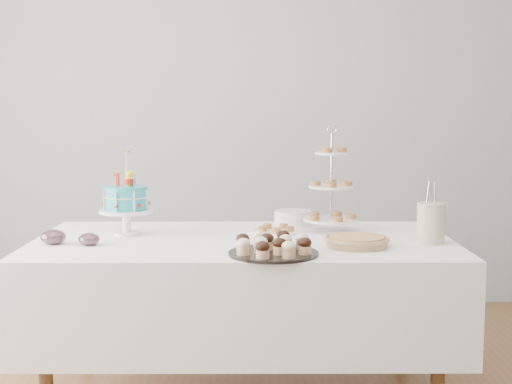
{
  "coord_description": "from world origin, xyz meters",
  "views": [
    {
      "loc": [
        0.05,
        -2.94,
        1.37
      ],
      "look_at": [
        0.06,
        0.3,
        0.99
      ],
      "focal_mm": 50.0,
      "sensor_mm": 36.0,
      "label": 1
    }
  ],
  "objects_px": {
    "pie": "(357,241)",
    "utensil_pitcher": "(431,221)",
    "birthday_cake": "(127,212)",
    "jam_bowl_b": "(89,239)",
    "pastry_plate": "(276,230)",
    "jam_bowl_a": "(53,237)",
    "cupcake_tray": "(273,245)",
    "tiered_stand": "(331,187)",
    "plate_stack": "(293,218)",
    "table": "(243,287)"
  },
  "relations": [
    {
      "from": "pie",
      "to": "utensil_pitcher",
      "type": "height_order",
      "value": "utensil_pitcher"
    },
    {
      "from": "birthday_cake",
      "to": "pie",
      "type": "distance_m",
      "value": 1.1
    },
    {
      "from": "jam_bowl_b",
      "to": "utensil_pitcher",
      "type": "bearing_deg",
      "value": 1.87
    },
    {
      "from": "birthday_cake",
      "to": "pastry_plate",
      "type": "distance_m",
      "value": 0.72
    },
    {
      "from": "birthday_cake",
      "to": "jam_bowl_a",
      "type": "xyz_separation_m",
      "value": [
        -0.28,
        -0.24,
        -0.08
      ]
    },
    {
      "from": "pie",
      "to": "utensil_pitcher",
      "type": "xyz_separation_m",
      "value": [
        0.34,
        0.08,
        0.07
      ]
    },
    {
      "from": "birthday_cake",
      "to": "jam_bowl_b",
      "type": "height_order",
      "value": "birthday_cake"
    },
    {
      "from": "cupcake_tray",
      "to": "pie",
      "type": "bearing_deg",
      "value": 25.83
    },
    {
      "from": "jam_bowl_b",
      "to": "utensil_pitcher",
      "type": "xyz_separation_m",
      "value": [
        1.52,
        0.05,
        0.07
      ]
    },
    {
      "from": "tiered_stand",
      "to": "utensil_pitcher",
      "type": "height_order",
      "value": "tiered_stand"
    },
    {
      "from": "plate_stack",
      "to": "jam_bowl_b",
      "type": "xyz_separation_m",
      "value": [
        -0.93,
        -0.55,
        -0.01
      ]
    },
    {
      "from": "birthday_cake",
      "to": "tiered_stand",
      "type": "distance_m",
      "value": 0.99
    },
    {
      "from": "jam_bowl_b",
      "to": "utensil_pitcher",
      "type": "height_order",
      "value": "utensil_pitcher"
    },
    {
      "from": "pie",
      "to": "jam_bowl_a",
      "type": "distance_m",
      "value": 1.34
    },
    {
      "from": "cupcake_tray",
      "to": "jam_bowl_b",
      "type": "relative_size",
      "value": 3.98
    },
    {
      "from": "pie",
      "to": "table",
      "type": "bearing_deg",
      "value": 160.02
    },
    {
      "from": "utensil_pitcher",
      "to": "jam_bowl_b",
      "type": "bearing_deg",
      "value": -170.38
    },
    {
      "from": "pastry_plate",
      "to": "cupcake_tray",
      "type": "bearing_deg",
      "value": -92.93
    },
    {
      "from": "cupcake_tray",
      "to": "pastry_plate",
      "type": "distance_m",
      "value": 0.53
    },
    {
      "from": "pastry_plate",
      "to": "jam_bowl_a",
      "type": "bearing_deg",
      "value": -163.69
    },
    {
      "from": "jam_bowl_b",
      "to": "utensil_pitcher",
      "type": "distance_m",
      "value": 1.52
    },
    {
      "from": "table",
      "to": "jam_bowl_b",
      "type": "bearing_deg",
      "value": -167.46
    },
    {
      "from": "birthday_cake",
      "to": "tiered_stand",
      "type": "height_order",
      "value": "tiered_stand"
    },
    {
      "from": "jam_bowl_b",
      "to": "table",
      "type": "bearing_deg",
      "value": 12.54
    },
    {
      "from": "pie",
      "to": "tiered_stand",
      "type": "xyz_separation_m",
      "value": [
        -0.07,
        0.39,
        0.19
      ]
    },
    {
      "from": "utensil_pitcher",
      "to": "pie",
      "type": "bearing_deg",
      "value": -159.08
    },
    {
      "from": "jam_bowl_a",
      "to": "pastry_plate",
      "type": "bearing_deg",
      "value": 16.31
    },
    {
      "from": "birthday_cake",
      "to": "cupcake_tray",
      "type": "bearing_deg",
      "value": -19.37
    },
    {
      "from": "table",
      "to": "tiered_stand",
      "type": "bearing_deg",
      "value": 26.06
    },
    {
      "from": "jam_bowl_a",
      "to": "cupcake_tray",
      "type": "bearing_deg",
      "value": -13.59
    },
    {
      "from": "jam_bowl_a",
      "to": "jam_bowl_b",
      "type": "height_order",
      "value": "jam_bowl_a"
    },
    {
      "from": "cupcake_tray",
      "to": "tiered_stand",
      "type": "bearing_deg",
      "value": 62.37
    },
    {
      "from": "birthday_cake",
      "to": "pie",
      "type": "bearing_deg",
      "value": -0.41
    },
    {
      "from": "jam_bowl_a",
      "to": "jam_bowl_b",
      "type": "xyz_separation_m",
      "value": [
        0.16,
        -0.03,
        -0.01
      ]
    },
    {
      "from": "pie",
      "to": "tiered_stand",
      "type": "height_order",
      "value": "tiered_stand"
    },
    {
      "from": "tiered_stand",
      "to": "table",
      "type": "bearing_deg",
      "value": -153.94
    },
    {
      "from": "tiered_stand",
      "to": "utensil_pitcher",
      "type": "bearing_deg",
      "value": -36.85
    },
    {
      "from": "tiered_stand",
      "to": "jam_bowl_a",
      "type": "height_order",
      "value": "tiered_stand"
    },
    {
      "from": "utensil_pitcher",
      "to": "cupcake_tray",
      "type": "bearing_deg",
      "value": -152.27
    },
    {
      "from": "table",
      "to": "plate_stack",
      "type": "bearing_deg",
      "value": 57.94
    },
    {
      "from": "birthday_cake",
      "to": "utensil_pitcher",
      "type": "bearing_deg",
      "value": 6.46
    },
    {
      "from": "birthday_cake",
      "to": "utensil_pitcher",
      "type": "height_order",
      "value": "birthday_cake"
    },
    {
      "from": "plate_stack",
      "to": "tiered_stand",
      "type": "bearing_deg",
      "value": -47.27
    },
    {
      "from": "birthday_cake",
      "to": "pie",
      "type": "xyz_separation_m",
      "value": [
        1.05,
        -0.29,
        -0.08
      ]
    },
    {
      "from": "utensil_pitcher",
      "to": "jam_bowl_a",
      "type": "bearing_deg",
      "value": -171.43
    },
    {
      "from": "birthday_cake",
      "to": "jam_bowl_a",
      "type": "distance_m",
      "value": 0.38
    },
    {
      "from": "plate_stack",
      "to": "jam_bowl_a",
      "type": "relative_size",
      "value": 1.7
    },
    {
      "from": "pie",
      "to": "pastry_plate",
      "type": "height_order",
      "value": "pie"
    },
    {
      "from": "pie",
      "to": "utensil_pitcher",
      "type": "relative_size",
      "value": 1.03
    },
    {
      "from": "tiered_stand",
      "to": "jam_bowl_b",
      "type": "xyz_separation_m",
      "value": [
        -1.1,
        -0.36,
        -0.19
      ]
    }
  ]
}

